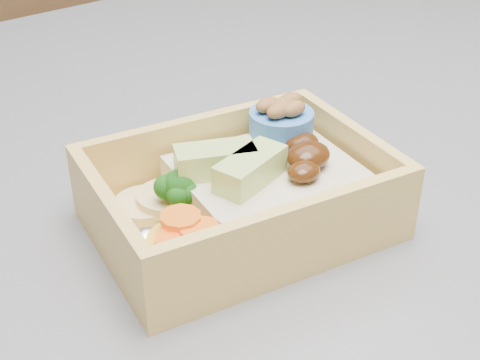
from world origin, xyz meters
TOP-DOWN VIEW (x-y plane):
  - bento_box at (-0.12, -0.19)m, footprint 0.21×0.17m

SIDE VIEW (x-z plane):
  - bento_box at x=-0.12m, z-range 0.91..0.98m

